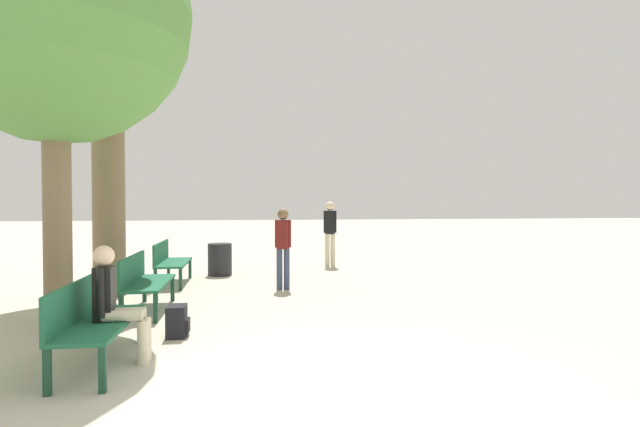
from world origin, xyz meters
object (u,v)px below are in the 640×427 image
object	(u,v)px
person_seated	(116,300)
backpack	(177,321)
pedestrian_mid	(283,243)
trash_bin	(220,259)
bench_row_2	(169,259)
tree_row_0	(55,11)
tree_row_1	(107,60)
bench_row_1	(143,279)
pedestrian_near	(330,229)
bench_row_0	(91,317)

from	to	relation	value
person_seated	backpack	distance (m)	1.19
pedestrian_mid	trash_bin	xyz separation A→B (m)	(-1.31, 2.04, -0.53)
bench_row_2	tree_row_0	xyz separation A→B (m)	(-0.86, -3.54, 3.66)
pedestrian_mid	trash_bin	size ratio (longest dim) A/B	2.13
bench_row_2	pedestrian_mid	xyz separation A→B (m)	(2.26, -0.94, 0.38)
tree_row_1	backpack	world-z (taller)	tree_row_1
bench_row_1	bench_row_2	bearing A→B (deg)	90.00
backpack	trash_bin	bearing A→B (deg)	87.40
person_seated	pedestrian_near	xyz separation A→B (m)	(3.46, 7.29, 0.30)
person_seated	pedestrian_near	size ratio (longest dim) A/B	0.74
tree_row_0	trash_bin	distance (m)	6.26
bench_row_0	bench_row_2	bearing A→B (deg)	90.00
backpack	pedestrian_mid	bearing A→B (deg)	63.92
pedestrian_near	pedestrian_mid	bearing A→B (deg)	-114.34
person_seated	pedestrian_mid	size ratio (longest dim) A/B	0.80
backpack	pedestrian_near	world-z (taller)	pedestrian_near
person_seated	trash_bin	bearing A→B (deg)	83.35
tree_row_1	backpack	xyz separation A→B (m)	(1.59, -2.98, -4.00)
trash_bin	bench_row_0	bearing A→B (deg)	-98.79
bench_row_0	pedestrian_mid	xyz separation A→B (m)	(2.26, 4.16, 0.38)
trash_bin	pedestrian_mid	bearing A→B (deg)	-57.32
bench_row_2	trash_bin	xyz separation A→B (m)	(0.96, 1.09, -0.14)
pedestrian_mid	backpack	bearing A→B (deg)	-116.08
trash_bin	pedestrian_near	bearing A→B (deg)	22.48
pedestrian_near	bench_row_2	bearing A→B (deg)	-148.93
tree_row_0	pedestrian_mid	bearing A→B (deg)	39.74
bench_row_1	backpack	bearing A→B (deg)	-64.83
person_seated	trash_bin	xyz separation A→B (m)	(0.72, 6.16, -0.30)
person_seated	pedestrian_near	distance (m)	8.08
bench_row_0	pedestrian_mid	world-z (taller)	pedestrian_mid
pedestrian_near	trash_bin	bearing A→B (deg)	-157.52
tree_row_0	trash_bin	bearing A→B (deg)	68.55
tree_row_1	pedestrian_mid	bearing A→B (deg)	3.13
bench_row_2	pedestrian_mid	size ratio (longest dim) A/B	1.06
bench_row_1	tree_row_1	world-z (taller)	tree_row_1
trash_bin	tree_row_0	bearing A→B (deg)	-111.45
bench_row_0	pedestrian_near	bearing A→B (deg)	63.22
bench_row_0	tree_row_0	size ratio (longest dim) A/B	0.28
tree_row_0	pedestrian_mid	size ratio (longest dim) A/B	3.82
backpack	bench_row_1	bearing A→B (deg)	115.17
bench_row_2	tree_row_0	size ratio (longest dim) A/B	0.28
bench_row_1	tree_row_1	bearing A→B (deg)	120.98
person_seated	backpack	size ratio (longest dim) A/B	3.15
bench_row_0	tree_row_1	bearing A→B (deg)	102.22
tree_row_1	person_seated	xyz separation A→B (m)	(1.10, -3.95, -3.53)
bench_row_1	bench_row_0	bearing A→B (deg)	-90.00
tree_row_0	trash_bin	size ratio (longest dim) A/B	8.13
pedestrian_near	trash_bin	world-z (taller)	pedestrian_near
tree_row_1	bench_row_0	bearing A→B (deg)	-77.78
bench_row_2	tree_row_1	xyz separation A→B (m)	(-0.86, -1.11, 3.69)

